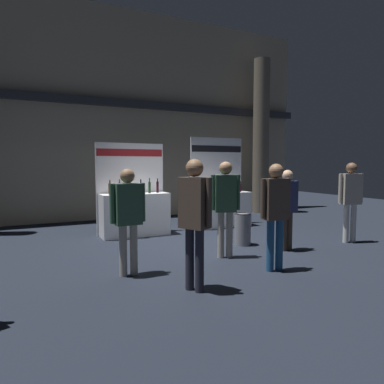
{
  "coord_description": "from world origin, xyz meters",
  "views": [
    {
      "loc": [
        -3.32,
        -6.84,
        1.78
      ],
      "look_at": [
        0.26,
        0.41,
        1.13
      ],
      "focal_mm": 33.13,
      "sensor_mm": 36.0,
      "label": 1
    }
  ],
  "objects_px": {
    "exhibitor_booth_1": "(222,205)",
    "visitor_3": "(287,203)",
    "visitor_0": "(195,212)",
    "visitor_5": "(225,200)",
    "visitor_6": "(128,211)",
    "trash_bin": "(243,229)",
    "visitor_4": "(351,195)",
    "exhibitor_booth_0": "(134,211)",
    "visitor_1": "(275,208)"
  },
  "relations": [
    {
      "from": "exhibitor_booth_1",
      "to": "visitor_3",
      "type": "relative_size",
      "value": 1.53
    },
    {
      "from": "visitor_0",
      "to": "visitor_5",
      "type": "height_order",
      "value": "visitor_0"
    },
    {
      "from": "visitor_3",
      "to": "visitor_5",
      "type": "bearing_deg",
      "value": -6.07
    },
    {
      "from": "exhibitor_booth_1",
      "to": "visitor_6",
      "type": "distance_m",
      "value": 4.85
    },
    {
      "from": "visitor_6",
      "to": "visitor_5",
      "type": "bearing_deg",
      "value": 5.81
    },
    {
      "from": "trash_bin",
      "to": "visitor_6",
      "type": "distance_m",
      "value": 3.07
    },
    {
      "from": "visitor_3",
      "to": "visitor_4",
      "type": "distance_m",
      "value": 1.79
    },
    {
      "from": "visitor_6",
      "to": "trash_bin",
      "type": "bearing_deg",
      "value": 17.65
    },
    {
      "from": "visitor_3",
      "to": "visitor_5",
      "type": "xyz_separation_m",
      "value": [
        -1.42,
        0.08,
        0.11
      ]
    },
    {
      "from": "trash_bin",
      "to": "exhibitor_booth_0",
      "type": "bearing_deg",
      "value": 131.11
    },
    {
      "from": "exhibitor_booth_1",
      "to": "trash_bin",
      "type": "height_order",
      "value": "exhibitor_booth_1"
    },
    {
      "from": "visitor_1",
      "to": "visitor_3",
      "type": "xyz_separation_m",
      "value": [
        1.12,
        0.99,
        -0.07
      ]
    },
    {
      "from": "visitor_0",
      "to": "visitor_4",
      "type": "height_order",
      "value": "visitor_0"
    },
    {
      "from": "visitor_1",
      "to": "visitor_5",
      "type": "xyz_separation_m",
      "value": [
        -0.31,
        1.07,
        0.04
      ]
    },
    {
      "from": "visitor_3",
      "to": "trash_bin",
      "type": "bearing_deg",
      "value": -59.66
    },
    {
      "from": "visitor_6",
      "to": "visitor_4",
      "type": "bearing_deg",
      "value": 0.12
    },
    {
      "from": "exhibitor_booth_0",
      "to": "visitor_6",
      "type": "distance_m",
      "value": 3.23
    },
    {
      "from": "trash_bin",
      "to": "visitor_3",
      "type": "relative_size",
      "value": 0.43
    },
    {
      "from": "exhibitor_booth_1",
      "to": "visitor_0",
      "type": "height_order",
      "value": "exhibitor_booth_1"
    },
    {
      "from": "exhibitor_booth_1",
      "to": "visitor_1",
      "type": "xyz_separation_m",
      "value": [
        -1.39,
        -4.01,
        0.45
      ]
    },
    {
      "from": "exhibitor_booth_1",
      "to": "visitor_1",
      "type": "relative_size",
      "value": 1.42
    },
    {
      "from": "exhibitor_booth_1",
      "to": "visitor_5",
      "type": "xyz_separation_m",
      "value": [
        -1.69,
        -2.94,
        0.49
      ]
    },
    {
      "from": "visitor_3",
      "to": "visitor_1",
      "type": "bearing_deg",
      "value": 38.58
    },
    {
      "from": "exhibitor_booth_0",
      "to": "trash_bin",
      "type": "xyz_separation_m",
      "value": [
        1.81,
        -2.07,
        -0.26
      ]
    },
    {
      "from": "exhibitor_booth_1",
      "to": "visitor_0",
      "type": "relative_size",
      "value": 1.37
    },
    {
      "from": "exhibitor_booth_1",
      "to": "visitor_1",
      "type": "bearing_deg",
      "value": -109.04
    },
    {
      "from": "visitor_1",
      "to": "exhibitor_booth_1",
      "type": "bearing_deg",
      "value": 77.3
    },
    {
      "from": "trash_bin",
      "to": "visitor_3",
      "type": "distance_m",
      "value": 1.15
    },
    {
      "from": "visitor_3",
      "to": "visitor_4",
      "type": "relative_size",
      "value": 0.92
    },
    {
      "from": "exhibitor_booth_1",
      "to": "visitor_4",
      "type": "xyz_separation_m",
      "value": [
        1.52,
        -3.07,
        0.47
      ]
    },
    {
      "from": "exhibitor_booth_0",
      "to": "visitor_3",
      "type": "bearing_deg",
      "value": -50.9
    },
    {
      "from": "visitor_4",
      "to": "visitor_6",
      "type": "relative_size",
      "value": 1.06
    },
    {
      "from": "visitor_5",
      "to": "visitor_4",
      "type": "bearing_deg",
      "value": -160.21
    },
    {
      "from": "visitor_0",
      "to": "visitor_6",
      "type": "height_order",
      "value": "visitor_0"
    },
    {
      "from": "trash_bin",
      "to": "visitor_0",
      "type": "bearing_deg",
      "value": -137.17
    },
    {
      "from": "exhibitor_booth_0",
      "to": "visitor_0",
      "type": "height_order",
      "value": "exhibitor_booth_0"
    },
    {
      "from": "visitor_3",
      "to": "visitor_6",
      "type": "bearing_deg",
      "value": -0.32
    },
    {
      "from": "exhibitor_booth_0",
      "to": "visitor_1",
      "type": "bearing_deg",
      "value": -72.5
    },
    {
      "from": "visitor_5",
      "to": "visitor_6",
      "type": "distance_m",
      "value": 1.96
    },
    {
      "from": "exhibitor_booth_0",
      "to": "trash_bin",
      "type": "bearing_deg",
      "value": -48.89
    },
    {
      "from": "exhibitor_booth_0",
      "to": "visitor_3",
      "type": "distance_m",
      "value": 3.73
    },
    {
      "from": "visitor_0",
      "to": "visitor_3",
      "type": "height_order",
      "value": "visitor_0"
    },
    {
      "from": "visitor_1",
      "to": "visitor_6",
      "type": "bearing_deg",
      "value": 165.99
    },
    {
      "from": "trash_bin",
      "to": "visitor_5",
      "type": "height_order",
      "value": "visitor_5"
    },
    {
      "from": "exhibitor_booth_0",
      "to": "visitor_3",
      "type": "height_order",
      "value": "exhibitor_booth_0"
    },
    {
      "from": "visitor_0",
      "to": "exhibitor_booth_1",
      "type": "bearing_deg",
      "value": -62.64
    },
    {
      "from": "exhibitor_booth_0",
      "to": "visitor_5",
      "type": "height_order",
      "value": "exhibitor_booth_0"
    },
    {
      "from": "exhibitor_booth_1",
      "to": "visitor_6",
      "type": "height_order",
      "value": "exhibitor_booth_1"
    },
    {
      "from": "visitor_3",
      "to": "visitor_5",
      "type": "distance_m",
      "value": 1.43
    },
    {
      "from": "visitor_4",
      "to": "visitor_5",
      "type": "xyz_separation_m",
      "value": [
        -3.21,
        0.13,
        0.01
      ]
    }
  ]
}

